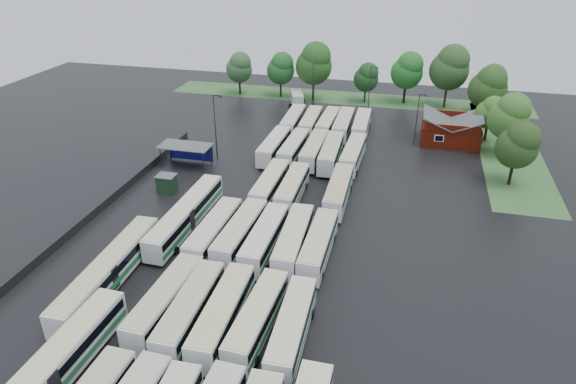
# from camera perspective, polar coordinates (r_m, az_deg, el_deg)

# --- Properties ---
(ground) EXTENTS (160.00, 160.00, 0.00)m
(ground) POSITION_cam_1_polar(r_m,az_deg,el_deg) (60.84, -4.62, -6.92)
(ground) COLOR black
(ground) RESTS_ON ground
(brick_building) EXTENTS (10.07, 8.60, 5.39)m
(brick_building) POSITION_cam_1_polar(r_m,az_deg,el_deg) (96.05, 17.59, 6.37)
(brick_building) COLOR maroon
(brick_building) RESTS_ON ground
(wash_shed) EXTENTS (8.20, 4.20, 3.58)m
(wash_shed) POSITION_cam_1_polar(r_m,az_deg,el_deg) (83.42, -11.22, 4.84)
(wash_shed) COLOR #2D2D30
(wash_shed) RESTS_ON ground
(utility_hut) EXTENTS (2.70, 2.20, 2.62)m
(utility_hut) POSITION_cam_1_polar(r_m,az_deg,el_deg) (76.02, -13.31, 0.95)
(utility_hut) COLOR black
(utility_hut) RESTS_ON ground
(grass_strip_north) EXTENTS (80.00, 10.00, 0.01)m
(grass_strip_north) POSITION_cam_1_polar(r_m,az_deg,el_deg) (118.25, 6.36, 10.36)
(grass_strip_north) COLOR #35652F
(grass_strip_north) RESTS_ON ground
(grass_strip_east) EXTENTS (10.00, 50.00, 0.01)m
(grass_strip_east) POSITION_cam_1_polar(r_m,az_deg,el_deg) (97.96, 23.26, 4.62)
(grass_strip_east) COLOR #35652F
(grass_strip_east) RESTS_ON ground
(west_fence) EXTENTS (0.10, 50.00, 1.20)m
(west_fence) POSITION_cam_1_polar(r_m,az_deg,el_deg) (75.69, -18.84, -0.57)
(west_fence) COLOR #2D2D30
(west_fence) RESTS_ON ground
(bus_r1c0) EXTENTS (3.04, 12.34, 3.41)m
(bus_r1c0) POSITION_cam_1_polar(r_m,az_deg,el_deg) (52.31, -13.47, -11.67)
(bus_r1c0) COLOR silver
(bus_r1c0) RESTS_ON ground
(bus_r1c1) EXTENTS (2.87, 12.40, 3.44)m
(bus_r1c1) POSITION_cam_1_polar(r_m,az_deg,el_deg) (50.76, -10.80, -12.71)
(bus_r1c1) COLOR silver
(bus_r1c1) RESTS_ON ground
(bus_r1c2) EXTENTS (2.93, 12.58, 3.49)m
(bus_r1c2) POSITION_cam_1_polar(r_m,az_deg,el_deg) (49.74, -7.26, -13.33)
(bus_r1c2) COLOR silver
(bus_r1c2) RESTS_ON ground
(bus_r1c3) EXTENTS (3.04, 12.00, 3.31)m
(bus_r1c3) POSITION_cam_1_polar(r_m,az_deg,el_deg) (49.20, -3.43, -13.80)
(bus_r1c3) COLOR silver
(bus_r1c3) RESTS_ON ground
(bus_r1c4) EXTENTS (2.91, 12.02, 3.32)m
(bus_r1c4) POSITION_cam_1_polar(r_m,az_deg,el_deg) (48.13, 0.44, -14.85)
(bus_r1c4) COLOR silver
(bus_r1c4) RESTS_ON ground
(bus_r2c0) EXTENTS (2.94, 12.51, 3.47)m
(bus_r2c0) POSITION_cam_1_polar(r_m,az_deg,el_deg) (61.93, -8.22, -4.37)
(bus_r2c0) COLOR silver
(bus_r2c0) RESTS_ON ground
(bus_r2c1) EXTENTS (3.12, 12.62, 3.49)m
(bus_r2c1) POSITION_cam_1_polar(r_m,az_deg,el_deg) (61.27, -5.32, -4.55)
(bus_r2c1) COLOR silver
(bus_r2c1) RESTS_ON ground
(bus_r2c2) EXTENTS (2.74, 12.39, 3.44)m
(bus_r2c2) POSITION_cam_1_polar(r_m,az_deg,el_deg) (60.10, -2.60, -5.17)
(bus_r2c2) COLOR silver
(bus_r2c2) RESTS_ON ground
(bus_r2c3) EXTENTS (3.15, 12.66, 3.50)m
(bus_r2c3) POSITION_cam_1_polar(r_m,az_deg,el_deg) (59.64, 0.62, -5.38)
(bus_r2c3) COLOR silver
(bus_r2c3) RESTS_ON ground
(bus_r2c4) EXTENTS (2.61, 12.22, 3.40)m
(bus_r2c4) POSITION_cam_1_polar(r_m,az_deg,el_deg) (59.07, 3.41, -5.85)
(bus_r2c4) COLOR silver
(bus_r2c4) RESTS_ON ground
(bus_r3c1) EXTENTS (2.66, 12.19, 3.39)m
(bus_r3c1) POSITION_cam_1_polar(r_m,az_deg,el_deg) (72.34, -2.00, 0.79)
(bus_r3c1) COLOR silver
(bus_r3c1) RESTS_ON ground
(bus_r3c2) EXTENTS (2.72, 11.98, 3.32)m
(bus_r3c2) POSITION_cam_1_polar(r_m,az_deg,el_deg) (71.41, 0.48, 0.41)
(bus_r3c2) COLOR silver
(bus_r3c2) RESTS_ON ground
(bus_r3c4) EXTENTS (2.83, 12.41, 3.44)m
(bus_r3c4) POSITION_cam_1_polar(r_m,az_deg,el_deg) (70.91, 5.63, 0.12)
(bus_r3c4) COLOR silver
(bus_r3c4) RESTS_ON ground
(bus_r4c0) EXTENTS (2.80, 12.34, 3.43)m
(bus_r4c0) POSITION_cam_1_polar(r_m,az_deg,el_deg) (85.42, -1.54, 5.11)
(bus_r4c0) COLOR silver
(bus_r4c0) RESTS_ON ground
(bus_r4c1) EXTENTS (2.81, 12.02, 3.33)m
(bus_r4c1) POSITION_cam_1_polar(r_m,az_deg,el_deg) (84.69, 0.64, 4.88)
(bus_r4c1) COLOR silver
(bus_r4c1) RESTS_ON ground
(bus_r4c2) EXTENTS (2.64, 12.28, 3.42)m
(bus_r4c2) POSITION_cam_1_polar(r_m,az_deg,el_deg) (83.99, 2.91, 4.68)
(bus_r4c2) COLOR silver
(bus_r4c2) RESTS_ON ground
(bus_r4c3) EXTENTS (3.03, 12.60, 3.49)m
(bus_r4c3) POSITION_cam_1_polar(r_m,az_deg,el_deg) (82.95, 4.80, 4.35)
(bus_r4c3) COLOR silver
(bus_r4c3) RESTS_ON ground
(bus_r4c4) EXTENTS (2.90, 12.32, 3.41)m
(bus_r4c4) POSITION_cam_1_polar(r_m,az_deg,el_deg) (82.92, 7.22, 4.18)
(bus_r4c4) COLOR silver
(bus_r4c4) RESTS_ON ground
(bus_r5c0) EXTENTS (2.94, 12.20, 3.38)m
(bus_r5c0) POSITION_cam_1_polar(r_m,az_deg,el_deg) (97.19, 0.57, 7.90)
(bus_r5c0) COLOR silver
(bus_r5c0) RESTS_ON ground
(bus_r5c1) EXTENTS (2.84, 11.99, 3.32)m
(bus_r5c1) POSITION_cam_1_polar(r_m,az_deg,el_deg) (96.62, 2.53, 7.74)
(bus_r5c1) COLOR silver
(bus_r5c1) RESTS_ON ground
(bus_r5c2) EXTENTS (2.75, 11.93, 3.31)m
(bus_r5c2) POSITION_cam_1_polar(r_m,az_deg,el_deg) (96.41, 4.46, 7.63)
(bus_r5c2) COLOR silver
(bus_r5c2) RESTS_ON ground
(bus_r5c3) EXTENTS (2.87, 12.56, 3.49)m
(bus_r5c3) POSITION_cam_1_polar(r_m,az_deg,el_deg) (95.58, 6.18, 7.44)
(bus_r5c3) COLOR silver
(bus_r5c3) RESTS_ON ground
(bus_r5c4) EXTENTS (2.87, 12.24, 3.39)m
(bus_r5c4) POSITION_cam_1_polar(r_m,az_deg,el_deg) (95.78, 8.16, 7.33)
(bus_r5c4) COLOR silver
(bus_r5c4) RESTS_ON ground
(artic_bus_west_a) EXTENTS (3.17, 18.84, 3.48)m
(artic_bus_west_a) POSITION_cam_1_polar(r_m,az_deg,el_deg) (48.19, -25.02, -17.86)
(artic_bus_west_a) COLOR silver
(artic_bus_west_a) RESTS_ON ground
(artic_bus_west_b) EXTENTS (2.87, 18.26, 3.38)m
(artic_bus_west_b) POSITION_cam_1_polar(r_m,az_deg,el_deg) (66.07, -11.26, -2.50)
(artic_bus_west_b) COLOR silver
(artic_bus_west_b) RESTS_ON ground
(artic_bus_west_c) EXTENTS (2.99, 18.54, 3.43)m
(artic_bus_west_c) POSITION_cam_1_polar(r_m,az_deg,el_deg) (57.89, -19.28, -8.30)
(artic_bus_west_c) COLOR silver
(artic_bus_west_c) RESTS_ON ground
(minibus) EXTENTS (4.27, 6.94, 2.85)m
(minibus) POSITION_cam_1_polar(r_m,az_deg,el_deg) (112.03, 0.99, 10.40)
(minibus) COLOR silver
(minibus) RESTS_ON ground
(tree_north_0) EXTENTS (5.90, 5.90, 9.77)m
(tree_north_0) POSITION_cam_1_polar(r_m,az_deg,el_deg) (118.99, -5.41, 13.65)
(tree_north_0) COLOR black
(tree_north_0) RESTS_ON ground
(tree_north_1) EXTENTS (6.12, 6.12, 10.14)m
(tree_north_1) POSITION_cam_1_polar(r_m,az_deg,el_deg) (116.61, -0.77, 13.60)
(tree_north_1) COLOR black
(tree_north_1) RESTS_ON ground
(tree_north_2) EXTENTS (7.84, 7.84, 12.98)m
(tree_north_2) POSITION_cam_1_polar(r_m,az_deg,el_deg) (113.29, 2.97, 14.11)
(tree_north_2) COLOR black
(tree_north_2) RESTS_ON ground
(tree_north_3) EXTENTS (5.32, 5.32, 8.81)m
(tree_north_3) POSITION_cam_1_polar(r_m,az_deg,el_deg) (113.87, 8.74, 12.51)
(tree_north_3) COLOR #2F2118
(tree_north_3) RESTS_ON ground
(tree_north_4) EXTENTS (6.80, 6.80, 11.25)m
(tree_north_4) POSITION_cam_1_polar(r_m,az_deg,el_deg) (114.72, 13.18, 13.05)
(tree_north_4) COLOR black
(tree_north_4) RESTS_ON ground
(tree_north_5) EXTENTS (8.07, 8.07, 13.37)m
(tree_north_5) POSITION_cam_1_polar(r_m,az_deg,el_deg) (113.65, 17.61, 13.09)
(tree_north_5) COLOR #35271A
(tree_north_5) RESTS_ON ground
(tree_north_6) EXTENTS (6.26, 6.26, 10.37)m
(tree_north_6) POSITION_cam_1_polar(r_m,az_deg,el_deg) (112.60, 21.60, 11.31)
(tree_north_6) COLOR black
(tree_north_6) RESTS_ON ground
(tree_east_0) EXTENTS (6.02, 6.02, 9.97)m
(tree_east_0) POSITION_cam_1_polar(r_m,az_deg,el_deg) (81.00, 24.26, 4.80)
(tree_east_0) COLOR black
(tree_east_0) RESTS_ON ground
(tree_east_1) EXTENTS (6.64, 6.64, 10.99)m
(tree_east_1) POSITION_cam_1_polar(r_m,az_deg,el_deg) (91.26, 23.44, 7.79)
(tree_east_1) COLOR #33281B
(tree_east_1) RESTS_ON ground
(tree_east_2) EXTENTS (5.10, 5.07, 8.39)m
(tree_east_2) POSITION_cam_1_polar(r_m,az_deg,el_deg) (97.64, 21.62, 8.26)
(tree_east_2) COLOR black
(tree_east_2) RESTS_ON ground
(tree_east_3) EXTENTS (7.01, 7.01, 11.62)m
(tree_east_3) POSITION_cam_1_polar(r_m,az_deg,el_deg) (105.64, 21.37, 10.84)
(tree_east_3) COLOR black
(tree_east_3) RESTS_ON ground
(tree_east_4) EXTENTS (4.59, 4.57, 7.57)m
(tree_east_4) POSITION_cam_1_polar(r_m,az_deg,el_deg) (112.97, 22.08, 10.31)
(tree_east_4) COLOR black
(tree_east_4) RESTS_ON ground
(lamp_post_ne) EXTENTS (1.41, 0.27, 9.15)m
(lamp_post_ne) POSITION_cam_1_polar(r_m,az_deg,el_deg) (92.06, 14.23, 8.22)
(lamp_post_ne) COLOR #2D2D30
(lamp_post_ne) RESTS_ON ground
(lamp_post_nw) EXTENTS (1.69, 0.33, 10.97)m
(lamp_post_nw) POSITION_cam_1_polar(r_m,az_deg,el_deg) (83.64, -8.02, 7.64)
(lamp_post_nw) COLOR #2D2D30
(lamp_post_nw) RESTS_ON ground
(lamp_post_back_w) EXTENTS (1.51, 0.29, 9.81)m
(lamp_post_back_w) POSITION_cam_1_polar(r_m,az_deg,el_deg) (108.08, 2.88, 12.01)
(lamp_post_back_w) COLOR #2D2D30
(lamp_post_back_w) RESTS_ON ground
(lamp_post_back_e) EXTENTS (1.56, 0.30, 10.13)m
(lamp_post_back_e) POSITION_cam_1_polar(r_m,az_deg,el_deg) (104.99, 9.12, 11.35)
(lamp_post_back_e) COLOR #2D2D30
(lamp_post_back_e) RESTS_ON ground
(puddle_2) EXTENTS (5.15, 5.15, 0.01)m
(puddle_2) POSITION_cam_1_polar(r_m,az_deg,el_deg) (63.61, -11.10, -5.72)
(puddle_2) COLOR black
(puddle_2) RESTS_ON ground
(puddle_3) EXTENTS (3.10, 3.10, 0.01)m
(puddle_3) POSITION_cam_1_polar(r_m,az_deg,el_deg) (59.88, 1.59, -7.45)
(puddle_3) COLOR black
(puddle_3) RESTS_ON ground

